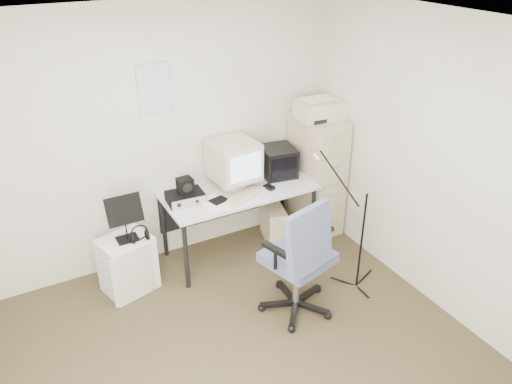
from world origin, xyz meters
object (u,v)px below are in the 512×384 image
office_chair (298,255)px  side_cart (128,264)px  desk (239,221)px  filing_cabinet (316,175)px

office_chair → side_cart: size_ratio=2.08×
desk → office_chair: 1.06m
filing_cabinet → desk: (-0.95, -0.03, -0.29)m
desk → filing_cabinet: bearing=1.8°
filing_cabinet → side_cart: bearing=-177.7°
office_chair → filing_cabinet: bearing=34.0°
desk → side_cart: bearing=-177.3°
desk → office_chair: office_chair is taller
office_chair → side_cart: bearing=125.8°
filing_cabinet → side_cart: filing_cabinet is taller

